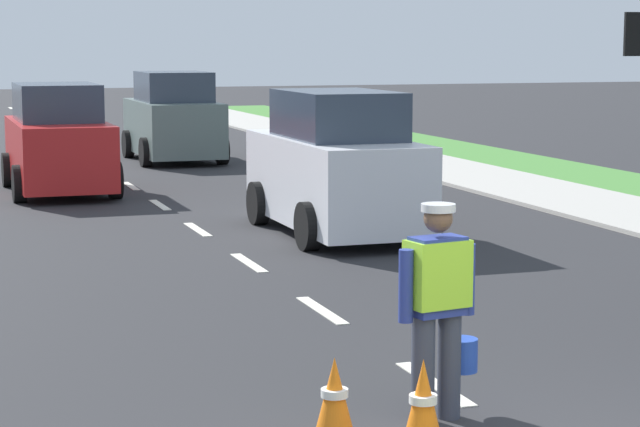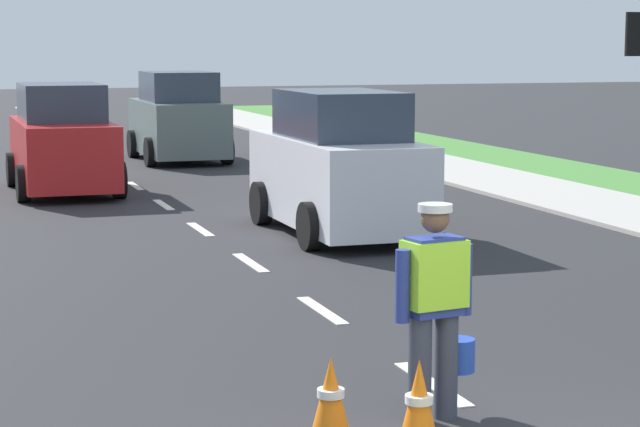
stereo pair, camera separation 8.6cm
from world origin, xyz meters
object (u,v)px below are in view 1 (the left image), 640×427
car_outgoing_ahead (336,168)px  traffic_cone_near (423,406)px  car_oncoming_second (58,142)px  traffic_cone_far (335,399)px  car_outgoing_far (173,120)px  road_worker (439,300)px

car_outgoing_ahead → traffic_cone_near: bearing=-105.6°
car_outgoing_ahead → car_oncoming_second: bearing=117.2°
traffic_cone_far → traffic_cone_near: bearing=-40.0°
traffic_cone_near → car_oncoming_second: (-0.69, 15.99, 0.63)m
traffic_cone_near → car_outgoing_far: car_outgoing_far is taller
car_outgoing_far → traffic_cone_far: bearing=-98.6°
road_worker → traffic_cone_near: bearing=-121.7°
traffic_cone_near → car_outgoing_ahead: size_ratio=0.16×
road_worker → traffic_cone_near: 0.97m
car_oncoming_second → car_outgoing_ahead: 7.30m
traffic_cone_far → car_outgoing_far: size_ratio=0.16×
traffic_cone_near → car_outgoing_ahead: 9.88m
road_worker → car_oncoming_second: 15.38m
traffic_cone_far → car_oncoming_second: (-0.17, 15.56, 0.65)m
road_worker → car_outgoing_far: bearing=83.8°
car_outgoing_ahead → road_worker: bearing=-104.2°
road_worker → car_outgoing_far: car_outgoing_far is taller
car_outgoing_far → traffic_cone_near: bearing=-97.1°
traffic_cone_near → traffic_cone_far: size_ratio=1.08×
traffic_cone_near → car_outgoing_ahead: bearing=74.4°
road_worker → traffic_cone_near: (-0.40, -0.65, -0.60)m
road_worker → traffic_cone_near: road_worker is taller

